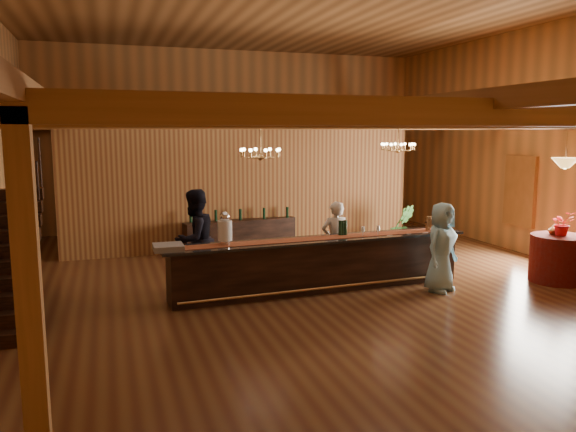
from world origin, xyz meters
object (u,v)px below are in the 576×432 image
object	(u,v)px
backbar_shelf	(241,236)
round_table	(558,258)
pendant_lamp	(565,163)
beverage_dispenser	(225,229)
bartender	(335,240)
floor_plant	(402,226)
tasting_bar	(320,264)
chandelier_left	(261,152)
chandelier_right	(398,146)
guest	(441,247)
raffle_drum	(434,222)
staff_second	(195,240)

from	to	relation	value
backbar_shelf	round_table	bearing A→B (deg)	-49.89
pendant_lamp	backbar_shelf	bearing A→B (deg)	138.65
beverage_dispenser	bartender	bearing A→B (deg)	16.38
pendant_lamp	floor_plant	distance (m)	4.60
tasting_bar	chandelier_left	world-z (taller)	chandelier_left
chandelier_right	guest	distance (m)	3.68
raffle_drum	floor_plant	xyz separation A→B (m)	(1.00, 3.02, -0.61)
backbar_shelf	bartender	bearing A→B (deg)	-77.58
beverage_dispenser	guest	world-z (taller)	guest
tasting_bar	guest	size ratio (longest dim) A/B	3.56
backbar_shelf	chandelier_left	world-z (taller)	chandelier_left
round_table	chandelier_left	distance (m)	6.36
raffle_drum	staff_second	world-z (taller)	staff_second
tasting_bar	round_table	xyz separation A→B (m)	(4.80, -0.91, -0.04)
chandelier_right	bartender	xyz separation A→B (m)	(-2.31, -1.68, -1.85)
backbar_shelf	round_table	distance (m)	7.26
backbar_shelf	bartender	world-z (taller)	bartender
tasting_bar	guest	world-z (taller)	guest
round_table	chandelier_left	world-z (taller)	chandelier_left
tasting_bar	backbar_shelf	world-z (taller)	tasting_bar
chandelier_right	floor_plant	distance (m)	2.31
guest	chandelier_right	bearing A→B (deg)	48.42
beverage_dispenser	staff_second	size ratio (longest dim) A/B	0.31
backbar_shelf	chandelier_right	bearing A→B (deg)	-31.99
raffle_drum	staff_second	bearing A→B (deg)	171.60
beverage_dispenser	round_table	bearing A→B (deg)	-7.38
round_table	staff_second	size ratio (longest dim) A/B	0.57
chandelier_right	pendant_lamp	world-z (taller)	same
chandelier_right	staff_second	xyz separation A→B (m)	(-5.16, -1.55, -1.69)
beverage_dispenser	floor_plant	bearing A→B (deg)	30.54
chandelier_right	staff_second	world-z (taller)	chandelier_right
tasting_bar	chandelier_left	distance (m)	2.46
chandelier_left	chandelier_right	bearing A→B (deg)	20.66
chandelier_right	round_table	bearing A→B (deg)	-59.74
round_table	floor_plant	size ratio (longest dim) A/B	0.97
raffle_drum	bartender	size ratio (longest dim) A/B	0.21
backbar_shelf	bartender	size ratio (longest dim) A/B	1.79
backbar_shelf	staff_second	world-z (taller)	staff_second
raffle_drum	tasting_bar	bearing A→B (deg)	-177.99
tasting_bar	backbar_shelf	bearing A→B (deg)	96.38
beverage_dispenser	bartender	xyz separation A→B (m)	(2.43, 0.71, -0.49)
chandelier_right	pendant_lamp	size ratio (longest dim) A/B	0.89
round_table	bartender	xyz separation A→B (m)	(-4.21, 1.57, 0.33)
bartender	chandelier_left	bearing A→B (deg)	-7.06
chandelier_right	pendant_lamp	xyz separation A→B (m)	(1.90, -3.26, -0.25)
floor_plant	round_table	bearing A→B (deg)	-72.29
pendant_lamp	floor_plant	xyz separation A→B (m)	(-1.28, 4.02, -1.83)
pendant_lamp	staff_second	world-z (taller)	pendant_lamp
round_table	tasting_bar	bearing A→B (deg)	169.27
guest	floor_plant	bearing A→B (deg)	42.58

